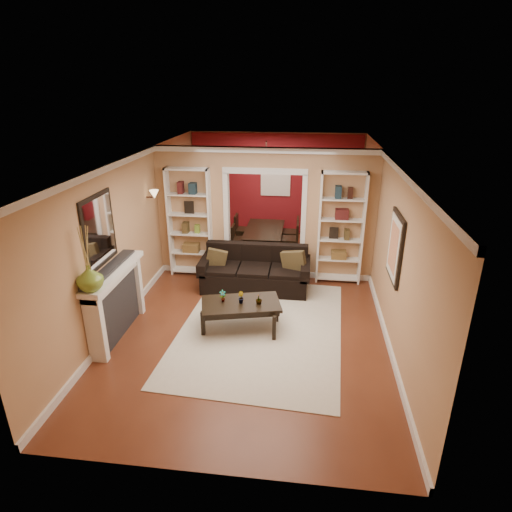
# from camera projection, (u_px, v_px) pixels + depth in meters

# --- Properties ---
(floor) EXTENTS (8.00, 8.00, 0.00)m
(floor) POSITION_uv_depth(u_px,v_px,m) (258.00, 299.00, 8.22)
(floor) COLOR brown
(floor) RESTS_ON ground
(ceiling) EXTENTS (8.00, 8.00, 0.00)m
(ceiling) POSITION_uv_depth(u_px,v_px,m) (258.00, 157.00, 7.21)
(ceiling) COLOR white
(ceiling) RESTS_ON ground
(wall_back) EXTENTS (8.00, 0.00, 8.00)m
(wall_back) POSITION_uv_depth(u_px,v_px,m) (276.00, 184.00, 11.40)
(wall_back) COLOR tan
(wall_back) RESTS_ON ground
(wall_front) EXTENTS (8.00, 0.00, 8.00)m
(wall_front) POSITION_uv_depth(u_px,v_px,m) (208.00, 369.00, 4.04)
(wall_front) COLOR tan
(wall_front) RESTS_ON ground
(wall_left) EXTENTS (0.00, 8.00, 8.00)m
(wall_left) POSITION_uv_depth(u_px,v_px,m) (138.00, 228.00, 7.97)
(wall_left) COLOR tan
(wall_left) RESTS_ON ground
(wall_right) EXTENTS (0.00, 8.00, 8.00)m
(wall_right) POSITION_uv_depth(u_px,v_px,m) (386.00, 238.00, 7.46)
(wall_right) COLOR tan
(wall_right) RESTS_ON ground
(partition_wall) EXTENTS (4.50, 0.15, 2.70)m
(partition_wall) POSITION_uv_depth(u_px,v_px,m) (265.00, 214.00, 8.82)
(partition_wall) COLOR tan
(partition_wall) RESTS_ON floor
(red_back_panel) EXTENTS (4.44, 0.04, 2.64)m
(red_back_panel) POSITION_uv_depth(u_px,v_px,m) (276.00, 186.00, 11.38)
(red_back_panel) COLOR maroon
(red_back_panel) RESTS_ON floor
(dining_window) EXTENTS (0.78, 0.03, 0.98)m
(dining_window) POSITION_uv_depth(u_px,v_px,m) (276.00, 177.00, 11.26)
(dining_window) COLOR #8CA5CC
(dining_window) RESTS_ON wall_back
(area_rug) EXTENTS (2.88, 3.87, 0.01)m
(area_rug) POSITION_uv_depth(u_px,v_px,m) (261.00, 328.00, 7.23)
(area_rug) COLOR beige
(area_rug) RESTS_ON floor
(sofa) EXTENTS (2.17, 0.94, 0.85)m
(sofa) POSITION_uv_depth(u_px,v_px,m) (255.00, 269.00, 8.49)
(sofa) COLOR black
(sofa) RESTS_ON floor
(pillow_left) EXTENTS (0.40, 0.15, 0.39)m
(pillow_left) POSITION_uv_depth(u_px,v_px,m) (217.00, 259.00, 8.49)
(pillow_left) COLOR brown
(pillow_left) RESTS_ON sofa
(pillow_right) EXTENTS (0.48, 0.28, 0.47)m
(pillow_right) POSITION_uv_depth(u_px,v_px,m) (294.00, 261.00, 8.30)
(pillow_right) COLOR brown
(pillow_right) RESTS_ON sofa
(coffee_table) EXTENTS (1.42, 0.99, 0.49)m
(coffee_table) POSITION_uv_depth(u_px,v_px,m) (241.00, 316.00, 7.16)
(coffee_table) COLOR black
(coffee_table) RESTS_ON floor
(plant_left) EXTENTS (0.13, 0.11, 0.21)m
(plant_left) POSITION_uv_depth(u_px,v_px,m) (223.00, 296.00, 7.06)
(plant_left) COLOR #336626
(plant_left) RESTS_ON coffee_table
(plant_center) EXTENTS (0.13, 0.14, 0.19)m
(plant_center) POSITION_uv_depth(u_px,v_px,m) (241.00, 297.00, 7.03)
(plant_center) COLOR #336626
(plant_center) RESTS_ON coffee_table
(plant_right) EXTENTS (0.14, 0.14, 0.18)m
(plant_right) POSITION_uv_depth(u_px,v_px,m) (259.00, 299.00, 7.00)
(plant_right) COLOR #336626
(plant_right) RESTS_ON coffee_table
(bookshelf_left) EXTENTS (0.90, 0.30, 2.30)m
(bookshelf_left) POSITION_uv_depth(u_px,v_px,m) (190.00, 223.00, 8.92)
(bookshelf_left) COLOR white
(bookshelf_left) RESTS_ON floor
(bookshelf_right) EXTENTS (0.90, 0.30, 2.30)m
(bookshelf_right) POSITION_uv_depth(u_px,v_px,m) (341.00, 229.00, 8.56)
(bookshelf_right) COLOR white
(bookshelf_right) RESTS_ON floor
(fireplace) EXTENTS (0.32, 1.70, 1.16)m
(fireplace) POSITION_uv_depth(u_px,v_px,m) (118.00, 303.00, 6.87)
(fireplace) COLOR white
(fireplace) RESTS_ON floor
(vase) EXTENTS (0.48, 0.48, 0.38)m
(vase) POSITION_uv_depth(u_px,v_px,m) (90.00, 278.00, 5.93)
(vase) COLOR olive
(vase) RESTS_ON fireplace
(mirror) EXTENTS (0.03, 0.95, 1.10)m
(mirror) POSITION_uv_depth(u_px,v_px,m) (99.00, 231.00, 6.42)
(mirror) COLOR silver
(mirror) RESTS_ON wall_left
(wall_sconce) EXTENTS (0.18, 0.18, 0.22)m
(wall_sconce) POSITION_uv_depth(u_px,v_px,m) (151.00, 196.00, 8.29)
(wall_sconce) COLOR #FFE0A5
(wall_sconce) RESTS_ON wall_left
(framed_art) EXTENTS (0.04, 0.85, 1.05)m
(framed_art) POSITION_uv_depth(u_px,v_px,m) (395.00, 247.00, 6.47)
(framed_art) COLOR black
(framed_art) RESTS_ON wall_right
(dining_table) EXTENTS (1.62, 0.90, 0.57)m
(dining_table) POSITION_uv_depth(u_px,v_px,m) (265.00, 240.00, 10.49)
(dining_table) COLOR black
(dining_table) RESTS_ON floor
(dining_chair_nw) EXTENTS (0.48, 0.48, 0.75)m
(dining_chair_nw) POSITION_uv_depth(u_px,v_px,m) (241.00, 240.00, 10.24)
(dining_chair_nw) COLOR black
(dining_chair_nw) RESTS_ON floor
(dining_chair_ne) EXTENTS (0.45, 0.45, 0.87)m
(dining_chair_ne) POSITION_uv_depth(u_px,v_px,m) (287.00, 239.00, 10.09)
(dining_chair_ne) COLOR black
(dining_chair_ne) RESTS_ON floor
(dining_chair_sw) EXTENTS (0.53, 0.53, 0.83)m
(dining_chair_sw) POSITION_uv_depth(u_px,v_px,m) (245.00, 230.00, 10.78)
(dining_chair_sw) COLOR black
(dining_chair_sw) RESTS_ON floor
(dining_chair_se) EXTENTS (0.52, 0.52, 0.81)m
(dining_chair_se) POSITION_uv_depth(u_px,v_px,m) (289.00, 232.00, 10.65)
(dining_chair_se) COLOR black
(dining_chair_se) RESTS_ON floor
(chandelier) EXTENTS (0.50, 0.50, 0.30)m
(chandelier) POSITION_uv_depth(u_px,v_px,m) (272.00, 168.00, 9.95)
(chandelier) COLOR #361E18
(chandelier) RESTS_ON ceiling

